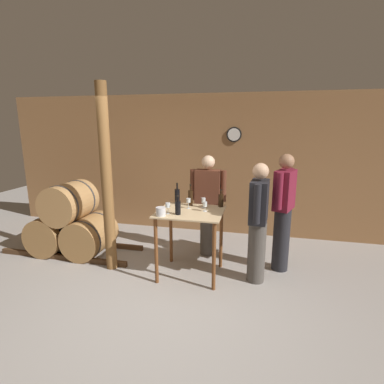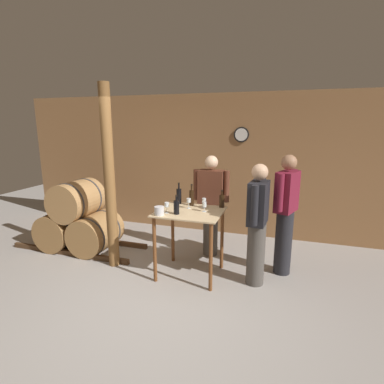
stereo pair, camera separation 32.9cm
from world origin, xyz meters
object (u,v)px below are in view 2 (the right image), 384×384
wine_bottle_far_left (179,196)px  wine_bottle_center (192,197)px  ice_bucket (159,211)px  person_visitor_with_scarf (257,223)px  person_host (211,204)px  wooden_post (109,179)px  wine_glass_near_right (204,201)px  wine_bottle_right (222,201)px  wine_glass_near_left (167,205)px  wine_glass_far_side (204,205)px  person_visitor_bearded (285,213)px  wine_glass_near_center (189,201)px  wine_bottle_left (176,207)px

wine_bottle_far_left → wine_bottle_center: 0.22m
ice_bucket → person_visitor_with_scarf: person_visitor_with_scarf is taller
wine_bottle_far_left → person_host: size_ratio=0.19×
ice_bucket → person_visitor_with_scarf: bearing=15.0°
wooden_post → person_visitor_with_scarf: wooden_post is taller
wine_glass_near_right → wine_bottle_right: bearing=23.7°
wine_bottle_far_left → person_visitor_with_scarf: bearing=-14.1°
wooden_post → person_host: bearing=32.3°
wooden_post → wine_bottle_far_left: 1.05m
wine_glass_near_left → wine_glass_near_right: wine_glass_near_left is taller
wine_glass_far_side → person_visitor_bearded: size_ratio=0.08×
wooden_post → wine_glass_near_right: (1.35, 0.30, -0.30)m
wine_glass_far_side → wooden_post: bearing=-175.4°
wine_glass_near_left → ice_bucket: bearing=-117.0°
wine_glass_near_center → person_visitor_bearded: 1.38m
wine_bottle_right → wine_glass_near_center: (-0.44, -0.20, 0.01)m
wine_bottle_far_left → wine_bottle_right: (0.66, -0.01, -0.02)m
person_visitor_bearded → wine_bottle_left: bearing=-154.9°
wine_bottle_far_left → wine_bottle_center: (0.22, -0.04, 0.00)m
wine_glass_near_left → person_host: bearing=68.4°
wine_bottle_center → wine_bottle_right: size_ratio=1.24×
person_visitor_with_scarf → person_host: bearing=138.3°
person_visitor_with_scarf → wine_bottle_right: bearing=151.5°
person_host → person_visitor_bearded: 1.20m
wine_glass_far_side → person_visitor_bearded: (1.07, 0.42, -0.13)m
wooden_post → wine_bottle_far_left: bearing=23.9°
ice_bucket → person_visitor_with_scarf: 1.30m
wine_glass_near_right → wine_glass_far_side: bearing=-73.0°
wine_bottle_right → person_visitor_bearded: size_ratio=0.15×
wooden_post → wine_bottle_center: 1.23m
wine_glass_near_center → wine_bottle_center: bearing=93.5°
wooden_post → wine_bottle_far_left: size_ratio=8.41×
wine_glass_near_right → person_visitor_bearded: bearing=12.0°
wine_glass_far_side → ice_bucket: 0.63m
wooden_post → wine_glass_near_center: bearing=10.0°
wine_bottle_left → ice_bucket: wine_bottle_left is taller
wine_glass_near_center → person_visitor_bearded: person_visitor_bearded is taller
person_visitor_with_scarf → person_visitor_bearded: size_ratio=0.95×
wine_glass_far_side → person_visitor_with_scarf: (0.73, -0.01, -0.18)m
wine_glass_far_side → person_host: (-0.09, 0.72, -0.18)m
wine_glass_near_right → person_host: 0.57m
wine_glass_near_left → ice_bucket: wine_glass_near_left is taller
wine_bottle_center → person_visitor_with_scarf: bearing=-14.8°
wine_bottle_right → wine_glass_near_left: (-0.65, -0.51, 0.01)m
wine_bottle_far_left → wine_glass_near_left: size_ratio=2.13×
wine_glass_near_center → wine_glass_far_side: (0.26, -0.09, -0.01)m
wooden_post → wine_bottle_right: wooden_post is taller
ice_bucket → wine_bottle_right: bearing=41.7°
wooden_post → wine_glass_near_left: (0.94, -0.11, -0.28)m
wine_bottle_far_left → wine_glass_far_side: bearing=-31.6°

